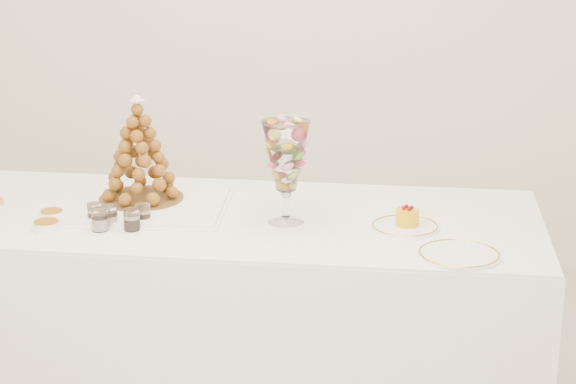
# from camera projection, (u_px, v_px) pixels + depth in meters

# --- Properties ---
(buffet_table) EXTENTS (2.14, 0.90, 0.81)m
(buffet_table) POSITION_uv_depth(u_px,v_px,m) (232.00, 323.00, 3.40)
(buffet_table) COLOR white
(buffet_table) RESTS_ON ground
(lace_tray) EXTENTS (0.59, 0.46, 0.02)m
(lace_tray) POSITION_uv_depth(u_px,v_px,m) (140.00, 206.00, 3.35)
(lace_tray) COLOR white
(lace_tray) RESTS_ON buffet_table
(macaron_vase) EXTENTS (0.16, 0.16, 0.34)m
(macaron_vase) POSITION_uv_depth(u_px,v_px,m) (286.00, 157.00, 3.15)
(macaron_vase) COLOR white
(macaron_vase) RESTS_ON buffet_table
(cake_plate) EXTENTS (0.22, 0.22, 0.01)m
(cake_plate) POSITION_uv_depth(u_px,v_px,m) (405.00, 227.00, 3.15)
(cake_plate) COLOR white
(cake_plate) RESTS_ON buffet_table
(spare_plate) EXTENTS (0.25, 0.25, 0.01)m
(spare_plate) POSITION_uv_depth(u_px,v_px,m) (459.00, 255.00, 2.90)
(spare_plate) COLOR white
(spare_plate) RESTS_ON buffet_table
(verrine_a) EXTENTS (0.06, 0.06, 0.07)m
(verrine_a) POSITION_uv_depth(u_px,v_px,m) (95.00, 213.00, 3.20)
(verrine_a) COLOR white
(verrine_a) RESTS_ON buffet_table
(verrine_b) EXTENTS (0.06, 0.06, 0.07)m
(verrine_b) POSITION_uv_depth(u_px,v_px,m) (110.00, 216.00, 3.16)
(verrine_b) COLOR white
(verrine_b) RESTS_ON buffet_table
(verrine_c) EXTENTS (0.05, 0.05, 0.07)m
(verrine_c) POSITION_uv_depth(u_px,v_px,m) (143.00, 214.00, 3.19)
(verrine_c) COLOR white
(verrine_c) RESTS_ON buffet_table
(verrine_d) EXTENTS (0.06, 0.06, 0.08)m
(verrine_d) POSITION_uv_depth(u_px,v_px,m) (100.00, 219.00, 3.12)
(verrine_d) COLOR white
(verrine_d) RESTS_ON buffet_table
(verrine_e) EXTENTS (0.06, 0.06, 0.07)m
(verrine_e) POSITION_uv_depth(u_px,v_px,m) (132.00, 219.00, 3.12)
(verrine_e) COLOR white
(verrine_e) RESTS_ON buffet_table
(ramekin_back) EXTENTS (0.08, 0.08, 0.03)m
(ramekin_back) POSITION_uv_depth(u_px,v_px,m) (52.00, 215.00, 3.24)
(ramekin_back) COLOR white
(ramekin_back) RESTS_ON buffet_table
(ramekin_front) EXTENTS (0.09, 0.09, 0.03)m
(ramekin_front) POSITION_uv_depth(u_px,v_px,m) (46.00, 226.00, 3.13)
(ramekin_front) COLOR white
(ramekin_front) RESTS_ON buffet_table
(croquembouche) EXTENTS (0.30, 0.30, 0.37)m
(croquembouche) POSITION_uv_depth(u_px,v_px,m) (139.00, 149.00, 3.34)
(croquembouche) COLOR brown
(croquembouche) RESTS_ON lace_tray
(mousse_cake) EXTENTS (0.08, 0.08, 0.07)m
(mousse_cake) POSITION_uv_depth(u_px,v_px,m) (407.00, 217.00, 3.14)
(mousse_cake) COLOR #EDAE0B
(mousse_cake) RESTS_ON cake_plate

